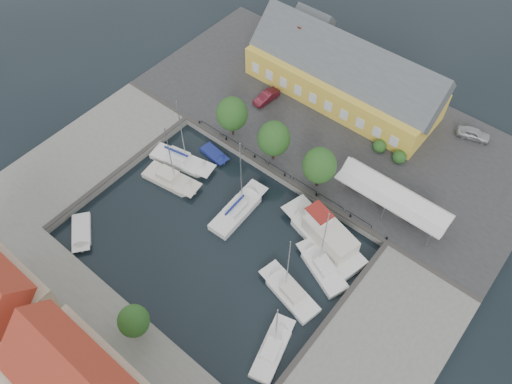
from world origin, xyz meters
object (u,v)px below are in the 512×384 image
car_silver (474,134)px  east_boat_b (290,293)px  warehouse (341,74)px  east_boat_a (322,269)px  car_red (266,97)px  launch_nw (214,155)px  west_boat_b (171,180)px  tent_canopy (393,196)px  east_boat_c (272,351)px  center_sailboat (238,211)px  launch_sw (82,233)px  west_boat_a (181,161)px  trawler (326,237)px

car_silver → east_boat_b: east_boat_b is taller
warehouse → east_boat_a: warehouse is taller
car_red → east_boat_a: size_ratio=0.40×
launch_nw → west_boat_b: bearing=-100.8°
tent_canopy → east_boat_a: 12.08m
east_boat_c → launch_nw: east_boat_c is taller
car_silver → car_red: bearing=99.0°
center_sailboat → west_boat_b: size_ratio=1.13×
east_boat_c → west_boat_b: size_ratio=0.87×
warehouse → car_silver: warehouse is taller
car_silver → launch_sw: bearing=129.9°
car_red → center_sailboat: center_sailboat is taller
car_red → launch_nw: bearing=-81.5°
warehouse → center_sailboat: size_ratio=2.31×
car_red → launch_nw: size_ratio=0.95×
west_boat_a → launch_nw: (2.53, 3.77, -0.18)m
east_boat_a → west_boat_a: west_boat_a is taller
east_boat_b → warehouse: bearing=114.7°
tent_canopy → car_red: bearing=166.5°
east_boat_a → car_silver: bearing=81.3°
car_silver → east_boat_b: (-5.48, -34.04, -1.49)m
warehouse → trawler: bearing=-59.6°
car_red → trawler: size_ratio=0.35×
trawler → car_red: bearing=145.3°
car_silver → west_boat_b: west_boat_b is taller
warehouse → car_red: warehouse is taller
car_silver → trawler: size_ratio=0.36×
east_boat_c → west_boat_b: west_boat_b is taller
warehouse → car_silver: size_ratio=6.44×
car_silver → west_boat_a: bearing=118.9°
west_boat_a → launch_sw: 15.68m
warehouse → launch_sw: 41.19m
car_silver → east_boat_b: bearing=155.1°
launch_sw → launch_nw: launch_sw is taller
west_boat_a → east_boat_b: bearing=-15.0°
warehouse → west_boat_a: (-9.01, -24.00, -4.16)m
warehouse → east_boat_b: (13.84, -30.11, -4.17)m
east_boat_c → launch_nw: (-22.72, 16.19, -0.17)m
east_boat_c → launch_nw: size_ratio=2.07×
east_boat_a → west_boat_a: bearing=176.9°
east_boat_b → west_boat_b: bearing=172.2°
trawler → launch_nw: (-19.37, 1.75, -0.93)m
car_silver → warehouse: bearing=85.8°
east_boat_a → west_boat_a: (-23.85, 1.31, 0.01)m
east_boat_c → launch_sw: (-26.67, -3.20, -0.17)m
center_sailboat → car_red: bearing=118.1°
warehouse → west_boat_b: warehouse is taller
car_red → warehouse: bearing=55.1°
car_silver → car_red: car_silver is taller
west_boat_b → launch_nw: (1.33, 6.94, -0.17)m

